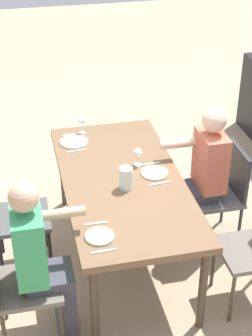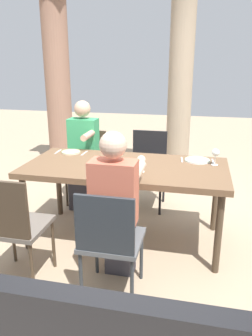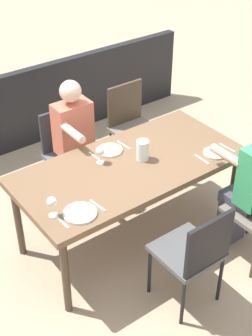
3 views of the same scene
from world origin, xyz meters
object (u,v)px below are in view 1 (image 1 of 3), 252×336
at_px(chair_mid_north, 11,213).
at_px(plate_1, 154,173).
at_px(wine_glass_2, 82,121).
at_px(chair_west_north, 16,281).
at_px(diner_man_white, 201,175).
at_px(wine_glass_1, 137,153).
at_px(diner_woman_green, 41,259).
at_px(chair_mid_south, 222,189).
at_px(water_pitcher, 126,179).
at_px(plate_2, 74,142).
at_px(plate_0, 100,236).
at_px(dining_table, 122,186).

relative_size(chair_mid_north, plate_1, 4.07).
bearing_deg(wine_glass_2, chair_west_north, 155.40).
relative_size(diner_man_white, wine_glass_1, 8.37).
xyz_separation_m(diner_woman_green, wine_glass_1, (0.86, -0.86, 0.21)).
bearing_deg(chair_west_north, chair_mid_south, -66.43).
distance_m(chair_mid_south, wine_glass_1, 0.82).
bearing_deg(chair_west_north, wine_glass_2, -24.60).
distance_m(wine_glass_2, water_pitcher, 0.97).
bearing_deg(wine_glass_1, plate_2, 43.04).
relative_size(diner_woman_green, plate_0, 6.32).
distance_m(chair_mid_south, plate_1, 0.68).
xyz_separation_m(diner_woman_green, plate_1, (0.70, -0.96, 0.11)).
bearing_deg(water_pitcher, chair_west_north, 122.55).
xyz_separation_m(dining_table, wine_glass_2, (0.82, 0.19, 0.18)).
height_order(chair_west_north, wine_glass_1, wine_glass_1).
distance_m(chair_mid_south, diner_woman_green, 1.76).
distance_m(diner_woman_green, plate_2, 1.41).
bearing_deg(dining_table, chair_west_north, 128.05).
xyz_separation_m(dining_table, chair_mid_south, (0.08, -0.88, -0.21)).
relative_size(diner_man_white, plate_0, 6.22).
distance_m(plate_1, wine_glass_1, 0.21).
bearing_deg(diner_woman_green, wine_glass_2, -18.73).
bearing_deg(chair_mid_north, wine_glass_2, -43.05).
distance_m(diner_man_white, plate_1, 0.44).
xyz_separation_m(wine_glass_1, plate_2, (0.48, 0.45, -0.10)).
bearing_deg(water_pitcher, wine_glass_1, -28.42).
distance_m(chair_mid_north, plate_0, 0.98).
distance_m(chair_mid_north, wine_glass_2, 1.08).
relative_size(diner_woman_green, diner_man_white, 1.02).
bearing_deg(dining_table, chair_mid_north, 84.80).
xyz_separation_m(dining_table, diner_man_white, (0.08, -0.69, -0.04)).
height_order(diner_woman_green, wine_glass_1, diner_woman_green).
bearing_deg(wine_glass_1, wine_glass_2, 28.54).
bearing_deg(plate_0, chair_west_north, 92.03).
bearing_deg(diner_man_white, wine_glass_2, 49.72).
distance_m(chair_mid_north, water_pitcher, 0.96).
relative_size(dining_table, plate_0, 9.39).
relative_size(chair_west_north, wine_glass_2, 5.51).
bearing_deg(plate_1, wine_glass_2, 29.24).
bearing_deg(plate_2, chair_mid_south, -116.43).
distance_m(plate_1, wine_glass_2, 0.93).
bearing_deg(water_pitcher, chair_mid_south, -76.69).
relative_size(chair_west_north, plate_2, 3.54).
height_order(plate_0, wine_glass_2, wine_glass_2).
bearing_deg(chair_mid_south, plate_1, 95.68).
height_order(chair_mid_south, diner_man_white, diner_man_white).
distance_m(chair_mid_south, diner_man_white, 0.26).
relative_size(chair_west_north, diner_woman_green, 0.69).
bearing_deg(diner_man_white, chair_mid_south, -90.91).
height_order(chair_west_north, water_pitcher, water_pitcher).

